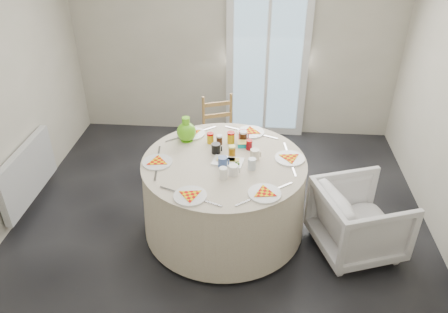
# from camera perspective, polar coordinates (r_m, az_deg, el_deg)

# --- Properties ---
(floor) EXTENTS (4.00, 4.00, 0.00)m
(floor) POSITION_cam_1_polar(r_m,az_deg,el_deg) (4.27, -0.46, -9.14)
(floor) COLOR black
(floor) RESTS_ON ground
(wall_back) EXTENTS (4.00, 0.02, 2.60)m
(wall_back) POSITION_cam_1_polar(r_m,az_deg,el_deg) (5.43, 1.47, 15.76)
(wall_back) COLOR #BCB5A3
(wall_back) RESTS_ON floor
(glass_door) EXTENTS (1.00, 0.08, 2.10)m
(glass_door) POSITION_cam_1_polar(r_m,az_deg,el_deg) (5.45, 5.71, 12.92)
(glass_door) COLOR silver
(glass_door) RESTS_ON floor
(radiator) EXTENTS (0.07, 1.00, 0.55)m
(radiator) POSITION_cam_1_polar(r_m,az_deg,el_deg) (4.75, -24.27, -1.99)
(radiator) COLOR silver
(radiator) RESTS_ON floor
(table) EXTENTS (1.49, 1.49, 0.76)m
(table) POSITION_cam_1_polar(r_m,az_deg,el_deg) (4.03, -0.00, -5.14)
(table) COLOR beige
(table) RESTS_ON floor
(wooden_chair) EXTENTS (0.47, 0.46, 0.84)m
(wooden_chair) POSITION_cam_1_polar(r_m,az_deg,el_deg) (4.91, -0.43, 3.49)
(wooden_chair) COLOR #A87448
(wooden_chair) RESTS_ON floor
(armchair) EXTENTS (0.84, 0.86, 0.71)m
(armchair) POSITION_cam_1_polar(r_m,az_deg,el_deg) (3.98, 17.36, -7.15)
(armchair) COLOR silver
(armchair) RESTS_ON floor
(place_settings) EXTENTS (1.85, 1.85, 0.03)m
(place_settings) POSITION_cam_1_polar(r_m,az_deg,el_deg) (3.81, 0.00, -0.38)
(place_settings) COLOR white
(place_settings) RESTS_ON table
(jar_cluster) EXTENTS (0.46, 0.34, 0.12)m
(jar_cluster) POSITION_cam_1_polar(r_m,az_deg,el_deg) (4.01, 0.60, 2.21)
(jar_cluster) COLOR #B17D18
(jar_cluster) RESTS_ON table
(butter_tub) EXTENTS (0.13, 0.09, 0.05)m
(butter_tub) POSITION_cam_1_polar(r_m,az_deg,el_deg) (4.03, 2.61, 1.75)
(butter_tub) COLOR #08A2AD
(butter_tub) RESTS_ON table
(green_pitcher) EXTENTS (0.22, 0.22, 0.24)m
(green_pitcher) POSITION_cam_1_polar(r_m,az_deg,el_deg) (4.09, -4.94, 3.55)
(green_pitcher) COLOR #5EC318
(green_pitcher) RESTS_ON table
(cheese_platter) EXTENTS (0.29, 0.21, 0.03)m
(cheese_platter) POSITION_cam_1_polar(r_m,az_deg,el_deg) (3.79, 0.52, -0.49)
(cheese_platter) COLOR silver
(cheese_platter) RESTS_ON table
(mugs_glasses) EXTENTS (0.72, 0.72, 0.11)m
(mugs_glasses) POSITION_cam_1_polar(r_m,az_deg,el_deg) (3.79, 1.46, 0.19)
(mugs_glasses) COLOR #979797
(mugs_glasses) RESTS_ON table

